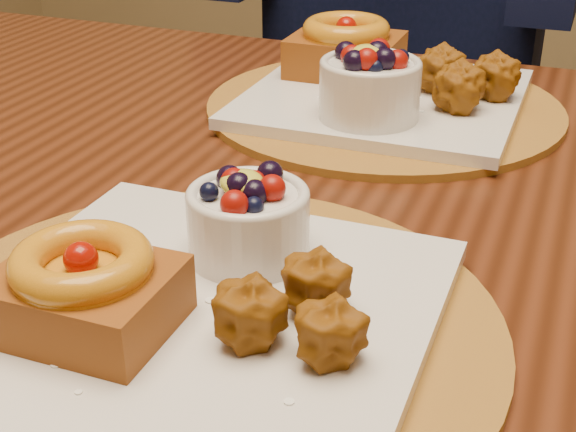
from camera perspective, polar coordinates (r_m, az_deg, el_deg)
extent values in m
cube|color=#321509|center=(0.69, 1.98, 0.26)|extent=(1.60, 0.90, 0.04)
cylinder|color=brown|center=(0.50, -6.34, -7.87)|extent=(0.38, 0.38, 0.01)
cube|color=silver|center=(0.50, -6.40, -6.93)|extent=(0.28, 0.28, 0.01)
cube|color=#562A08|center=(0.48, -14.15, -5.72)|extent=(0.10, 0.08, 0.04)
torus|color=#985909|center=(0.47, -14.49, -3.18)|extent=(0.08, 0.08, 0.02)
sphere|color=#880C02|center=(0.47, -14.51, -2.97)|extent=(0.02, 0.02, 0.02)
sphere|color=#854B09|center=(0.48, 2.00, -4.81)|extent=(0.04, 0.04, 0.04)
sphere|color=#854B09|center=(0.45, -2.69, -6.97)|extent=(0.04, 0.04, 0.04)
sphere|color=#854B09|center=(0.44, 3.05, -8.21)|extent=(0.04, 0.04, 0.04)
cylinder|color=silver|center=(0.53, -2.83, -0.67)|extent=(0.08, 0.08, 0.05)
torus|color=silver|center=(0.52, -2.88, 1.53)|extent=(0.08, 0.08, 0.01)
ellipsoid|color=gold|center=(0.52, -3.31, 2.39)|extent=(0.03, 0.03, 0.02)
cylinder|color=brown|center=(0.88, 6.82, 7.74)|extent=(0.38, 0.38, 0.01)
cube|color=silver|center=(0.87, 6.85, 8.36)|extent=(0.28, 0.28, 0.01)
cube|color=#562A08|center=(0.92, 4.10, 11.36)|extent=(0.12, 0.10, 0.04)
torus|color=#985909|center=(0.92, 4.16, 13.12)|extent=(0.10, 0.10, 0.02)
sphere|color=#880C02|center=(0.92, 4.17, 13.24)|extent=(0.02, 0.02, 0.02)
sphere|color=#854B09|center=(0.82, 12.00, 8.83)|extent=(0.05, 0.05, 0.05)
sphere|color=#854B09|center=(0.88, 10.78, 10.06)|extent=(0.05, 0.05, 0.05)
sphere|color=#854B09|center=(0.87, 14.47, 9.53)|extent=(0.05, 0.05, 0.05)
cylinder|color=silver|center=(0.79, 5.82, 8.85)|extent=(0.10, 0.10, 0.05)
torus|color=silver|center=(0.78, 5.92, 10.74)|extent=(0.10, 0.10, 0.01)
ellipsoid|color=gold|center=(0.78, 5.65, 11.34)|extent=(0.03, 0.03, 0.02)
cube|color=black|center=(1.61, 6.75, 4.93)|extent=(0.44, 0.44, 0.04)
cylinder|color=black|center=(1.61, -2.03, -4.16)|extent=(0.04, 0.04, 0.43)
cylinder|color=black|center=(1.52, 11.18, -6.85)|extent=(0.04, 0.04, 0.43)
cylinder|color=black|center=(1.92, 2.52, 1.27)|extent=(0.04, 0.04, 0.43)
cylinder|color=black|center=(1.84, 13.61, -0.68)|extent=(0.04, 0.04, 0.43)
cube|color=black|center=(1.72, 9.04, 14.26)|extent=(0.44, 0.04, 0.46)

